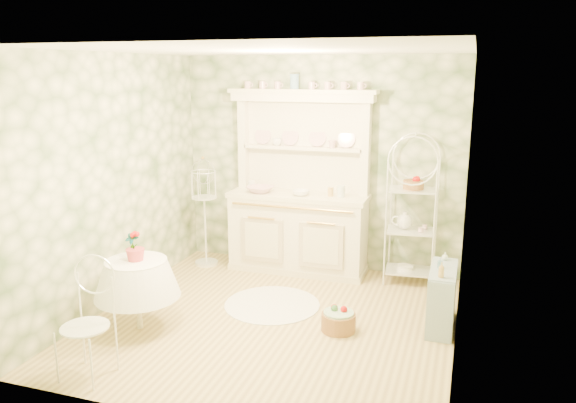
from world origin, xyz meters
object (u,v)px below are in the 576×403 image
(side_shelf, at_px, (442,299))
(cafe_chair, at_px, (85,323))
(floor_basket, at_px, (339,320))
(bakers_rack, at_px, (412,211))
(round_table, at_px, (138,297))
(kitchen_dresser, at_px, (298,183))
(birdcage_stand, at_px, (205,216))

(side_shelf, distance_m, cafe_chair, 3.36)
(side_shelf, relative_size, floor_basket, 2.05)
(bakers_rack, xyz_separation_m, cafe_chair, (-2.31, -3.03, -0.41))
(bakers_rack, relative_size, cafe_chair, 1.83)
(round_table, bearing_deg, side_shelf, 18.95)
(round_table, bearing_deg, kitchen_dresser, 64.40)
(bakers_rack, relative_size, side_shelf, 2.60)
(cafe_chair, distance_m, floor_basket, 2.37)
(birdcage_stand, bearing_deg, floor_basket, -32.61)
(bakers_rack, bearing_deg, round_table, -143.92)
(round_table, relative_size, floor_basket, 1.95)
(side_shelf, xyz_separation_m, round_table, (-2.86, -0.98, 0.03))
(round_table, height_order, birdcage_stand, birdcage_stand)
(bakers_rack, distance_m, round_table, 3.25)
(bakers_rack, distance_m, side_shelf, 1.35)
(kitchen_dresser, height_order, side_shelf, kitchen_dresser)
(cafe_chair, height_order, birdcage_stand, birdcage_stand)
(bakers_rack, relative_size, floor_basket, 5.33)
(cafe_chair, bearing_deg, round_table, 81.68)
(kitchen_dresser, xyz_separation_m, cafe_chair, (-0.91, -3.02, -0.65))
(round_table, xyz_separation_m, birdcage_stand, (-0.21, 1.92, 0.34))
(birdcage_stand, xyz_separation_m, floor_basket, (2.12, -1.35, -0.56))
(kitchen_dresser, relative_size, bakers_rack, 1.28)
(bakers_rack, distance_m, birdcage_stand, 2.64)
(kitchen_dresser, bearing_deg, floor_basket, -59.70)
(cafe_chair, distance_m, birdcage_stand, 2.87)
(kitchen_dresser, height_order, cafe_chair, kitchen_dresser)
(cafe_chair, bearing_deg, side_shelf, 20.26)
(round_table, height_order, cafe_chair, cafe_chair)
(birdcage_stand, height_order, floor_basket, birdcage_stand)
(side_shelf, bearing_deg, round_table, -159.01)
(cafe_chair, bearing_deg, floor_basket, 25.23)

